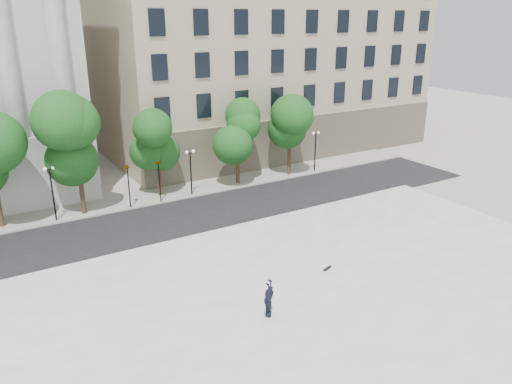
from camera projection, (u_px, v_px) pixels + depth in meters
ground at (297, 357)px, 22.91m from camera, size 160.00×160.00×0.00m
plaza at (263, 320)px, 25.25m from camera, size 44.00×22.00×0.45m
street at (157, 225)px, 37.40m from camera, size 60.00×8.00×0.02m
far_sidewalk at (131, 200)px, 42.22m from camera, size 60.00×4.00×0.12m
building_east at (246, 48)px, 60.36m from camera, size 36.00×26.15×23.00m
traffic_light_west at (127, 165)px, 39.34m from camera, size 0.75×1.82×4.22m
traffic_light_east at (158, 161)px, 40.65m from camera, size 0.82×1.61×4.14m
person_lying at (268, 312)px, 25.11m from camera, size 1.69×2.06×0.54m
skateboard at (327, 268)px, 29.91m from camera, size 0.75×0.42×0.07m
street_trees at (81, 148)px, 38.23m from camera, size 41.24×4.79×7.61m
lamp_posts at (131, 173)px, 40.05m from camera, size 37.32×0.28×4.37m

